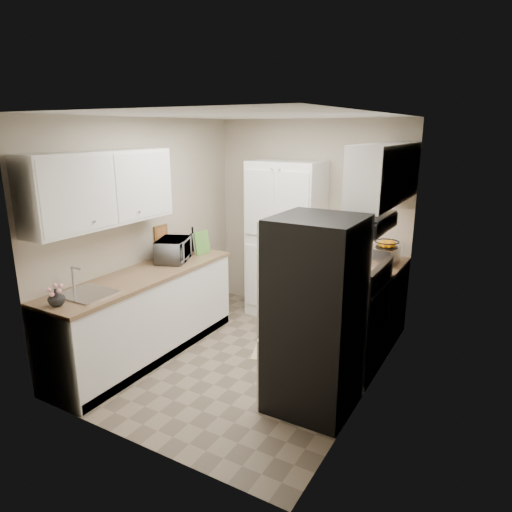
{
  "coord_description": "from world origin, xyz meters",
  "views": [
    {
      "loc": [
        2.29,
        -3.77,
        2.38
      ],
      "look_at": [
        0.04,
        0.15,
        1.11
      ],
      "focal_mm": 32.0,
      "sensor_mm": 36.0,
      "label": 1
    }
  ],
  "objects_px": {
    "microwave": "(173,250)",
    "toaster_oven": "(384,256)",
    "refrigerator": "(315,315)",
    "wine_bottle": "(193,240)",
    "electric_range": "(348,323)",
    "pantry_cabinet": "(286,241)"
  },
  "relations": [
    {
      "from": "microwave",
      "to": "electric_range",
      "type": "bearing_deg",
      "value": -105.37
    },
    {
      "from": "microwave",
      "to": "toaster_oven",
      "type": "height_order",
      "value": "microwave"
    },
    {
      "from": "pantry_cabinet",
      "to": "toaster_oven",
      "type": "bearing_deg",
      "value": -6.76
    },
    {
      "from": "electric_range",
      "to": "microwave",
      "type": "distance_m",
      "value": 2.09
    },
    {
      "from": "microwave",
      "to": "toaster_oven",
      "type": "distance_m",
      "value": 2.36
    },
    {
      "from": "pantry_cabinet",
      "to": "refrigerator",
      "type": "height_order",
      "value": "pantry_cabinet"
    },
    {
      "from": "electric_range",
      "to": "microwave",
      "type": "relative_size",
      "value": 2.44
    },
    {
      "from": "toaster_oven",
      "to": "refrigerator",
      "type": "bearing_deg",
      "value": -90.34
    },
    {
      "from": "microwave",
      "to": "wine_bottle",
      "type": "relative_size",
      "value": 1.69
    },
    {
      "from": "pantry_cabinet",
      "to": "refrigerator",
      "type": "xyz_separation_m",
      "value": [
        1.14,
        -1.73,
        -0.15
      ]
    },
    {
      "from": "wine_bottle",
      "to": "electric_range",
      "type": "bearing_deg",
      "value": -4.78
    },
    {
      "from": "electric_range",
      "to": "refrigerator",
      "type": "distance_m",
      "value": 0.88
    },
    {
      "from": "pantry_cabinet",
      "to": "refrigerator",
      "type": "relative_size",
      "value": 1.18
    },
    {
      "from": "pantry_cabinet",
      "to": "electric_range",
      "type": "height_order",
      "value": "pantry_cabinet"
    },
    {
      "from": "toaster_oven",
      "to": "microwave",
      "type": "bearing_deg",
      "value": -148.16
    },
    {
      "from": "microwave",
      "to": "pantry_cabinet",
      "type": "bearing_deg",
      "value": -57.66
    },
    {
      "from": "toaster_oven",
      "to": "electric_range",
      "type": "bearing_deg",
      "value": -93.39
    },
    {
      "from": "electric_range",
      "to": "wine_bottle",
      "type": "relative_size",
      "value": 4.13
    },
    {
      "from": "electric_range",
      "to": "refrigerator",
      "type": "relative_size",
      "value": 0.66
    },
    {
      "from": "pantry_cabinet",
      "to": "electric_range",
      "type": "xyz_separation_m",
      "value": [
        1.17,
        -0.93,
        -0.52
      ]
    },
    {
      "from": "pantry_cabinet",
      "to": "toaster_oven",
      "type": "height_order",
      "value": "pantry_cabinet"
    },
    {
      "from": "refrigerator",
      "to": "toaster_oven",
      "type": "relative_size",
      "value": 4.95
    }
  ]
}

